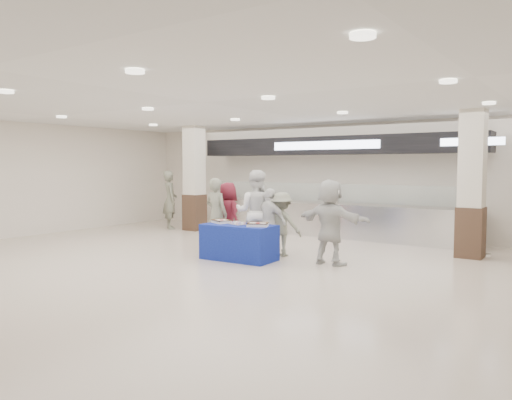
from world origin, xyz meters
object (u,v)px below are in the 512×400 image
Objects in this scene: cupcake_tray at (238,223)px; civilian_white at (330,222)px; sheet_cake_left at (221,221)px; soldier_bg at (170,200)px; soldier_b at (282,224)px; civilian_maroon at (228,215)px; chef_short at (270,222)px; display_table at (239,242)px; soldier_a at (216,214)px; sheet_cake_right at (258,224)px; chef_tall at (255,212)px.

cupcake_tray is 1.96m from civilian_white.
soldier_bg is at bearing 146.78° from sheet_cake_left.
sheet_cake_left is at bearing 37.18° from soldier_b.
civilian_maroon reaches higher than chef_short.
display_table is 1.03× the size of chef_short.
sheet_cake_left is at bearing -178.51° from soldier_bg.
soldier_a is 1.21× the size of soldier_b.
cupcake_tray is 0.26× the size of civilian_maroon.
chef_short is 0.27m from soldier_b.
soldier_b reaches higher than cupcake_tray.
soldier_a is at bearing 146.82° from display_table.
cupcake_tray is 1.58m from civilian_maroon.
soldier_bg is at bearing 149.19° from cupcake_tray.
civilian_white is at bearing -177.88° from soldier_a.
soldier_a reaches higher than chef_short.
soldier_b is (0.01, 0.92, -0.09)m from sheet_cake_right.
display_table is 0.85× the size of soldier_bg.
chef_tall reaches higher than civilian_white.
soldier_b is at bearing 58.62° from display_table.
soldier_bg is (-4.73, 2.07, -0.03)m from chef_tall.
civilian_maroon is 0.92× the size of civilian_white.
soldier_bg reaches higher than soldier_a.
civilian_white is at bearing 14.84° from sheet_cake_left.
sheet_cake_right is 2.00m from civilian_maroon.
soldier_b is 0.77× the size of soldier_bg.
display_table is 0.90m from chef_short.
sheet_cake_right is at bearing 160.43° from soldier_a.
cupcake_tray is at bearing 167.46° from display_table.
soldier_b is at bearing -166.30° from civilian_maroon.
sheet_cake_left is at bearing 174.30° from display_table.
civilian_white reaches higher than soldier_a.
chef_short is (0.28, 0.77, 0.38)m from display_table.
cupcake_tray is 0.24× the size of civilian_white.
soldier_bg is at bearing -5.47° from civilian_maroon.
soldier_b reaches higher than sheet_cake_right.
civilian_white is (1.33, 0.65, 0.07)m from sheet_cake_right.
sheet_cake_left is 0.47m from cupcake_tray.
sheet_cake_left is at bearing 177.47° from cupcake_tray.
chef_tall reaches higher than sheet_cake_left.
display_table is at bearing 156.84° from civilian_maroon.
soldier_b is 5.75m from soldier_bg.
soldier_a is at bearing 148.93° from cupcake_tray.
display_table is 0.41m from cupcake_tray.
soldier_bg reaches higher than sheet_cake_left.
chef_short is at bearing 1.42° from civilian_white.
civilian_maroon reaches higher than soldier_b.
sheet_cake_right is at bearing 32.18° from civilian_white.
chef_tall is at bearing 2.45° from soldier_b.
sheet_cake_right is 1.23× the size of cupcake_tray.
soldier_a is at bearing -16.58° from chef_tall.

